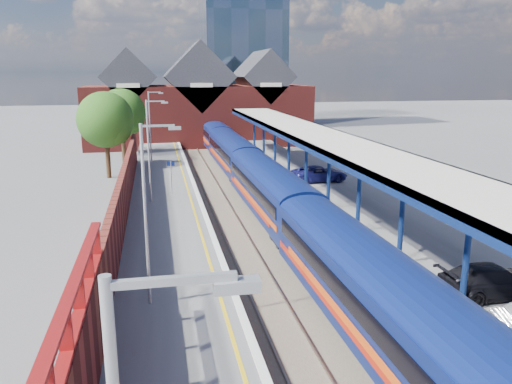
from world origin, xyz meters
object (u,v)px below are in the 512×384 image
lamp_post_c (150,145)px  train (248,166)px  platform_sign (171,172)px  lamp_post_b (149,204)px  lamp_post_d (151,122)px  parked_car_dark (493,281)px  parked_car_blue (319,174)px

lamp_post_c → train: bearing=38.2°
lamp_post_c → platform_sign: bearing=55.7°
lamp_post_b → lamp_post_d: bearing=90.0°
lamp_post_b → parked_car_dark: bearing=-8.7°
lamp_post_c → parked_car_blue: bearing=17.0°
lamp_post_b → parked_car_blue: 24.44m
platform_sign → parked_car_dark: (12.01, -20.04, -1.03)m
parked_car_dark → parked_car_blue: bearing=-1.3°
lamp_post_c → parked_car_dark: size_ratio=1.54×
lamp_post_c → lamp_post_b: bearing=-90.0°
train → lamp_post_d: size_ratio=9.42×
platform_sign → parked_car_blue: platform_sign is taller
lamp_post_c → lamp_post_d: 16.00m
train → parked_car_dark: 24.84m
train → lamp_post_b: size_ratio=9.42×
platform_sign → lamp_post_b: bearing=-94.3°
lamp_post_b → lamp_post_d: 32.00m
platform_sign → lamp_post_d: bearing=95.6°
lamp_post_b → parked_car_blue: size_ratio=1.51×
parked_car_dark → platform_sign: bearing=29.9°
train → lamp_post_d: 12.90m
lamp_post_d → parked_car_dark: (13.37, -34.04, -3.33)m
lamp_post_b → parked_car_blue: bearing=56.2°
lamp_post_c → lamp_post_d: bearing=90.0°
train → parked_car_dark: size_ratio=14.50×
platform_sign → parked_car_dark: bearing=-59.1°
lamp_post_d → platform_sign: size_ratio=2.80×
train → lamp_post_c: size_ratio=9.42×
parked_car_dark → parked_car_blue: 22.15m
lamp_post_d → parked_car_dark: bearing=-68.6°
train → parked_car_blue: size_ratio=14.20×
train → platform_sign: 7.74m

